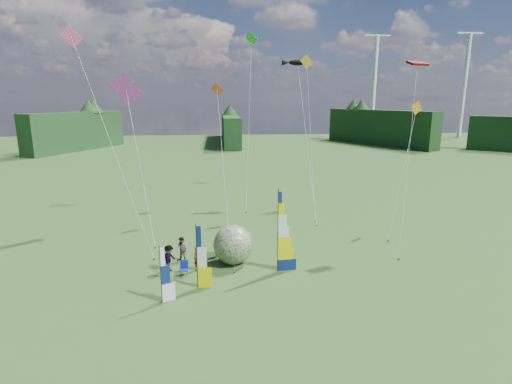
{
  "coord_description": "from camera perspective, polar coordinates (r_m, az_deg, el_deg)",
  "views": [
    {
      "loc": [
        -3.41,
        -21.17,
        11.41
      ],
      "look_at": [
        -1.0,
        4.0,
        5.5
      ],
      "focal_mm": 28.0,
      "sensor_mm": 36.0,
      "label": 1
    }
  ],
  "objects": [
    {
      "name": "kite_whale",
      "position": [
        41.83,
        7.19,
        8.93
      ],
      "size": [
        5.09,
        15.57,
        16.81
      ],
      "primitive_type": null,
      "rotation": [
        0.0,
        0.0,
        -0.14
      ],
      "color": "black",
      "rests_on": "ground"
    },
    {
      "name": "bol_inflatable",
      "position": [
        28.41,
        -3.28,
        -7.5
      ],
      "size": [
        3.62,
        3.62,
        2.8
      ],
      "primitive_type": "sphere",
      "rotation": [
        0.0,
        0.0,
        -0.37
      ],
      "color": "navy",
      "rests_on": "ground"
    },
    {
      "name": "side_banner_left",
      "position": [
        24.82,
        -8.45,
        -9.25
      ],
      "size": [
        1.11,
        0.18,
        4.02
      ],
      "primitive_type": null,
      "rotation": [
        0.0,
        0.0,
        -0.07
      ],
      "color": "#E0DC00",
      "rests_on": "ground"
    },
    {
      "name": "small_kite_red",
      "position": [
        37.36,
        -4.83,
        5.87
      ],
      "size": [
        3.14,
        8.83,
        13.4
      ],
      "primitive_type": null,
      "rotation": [
        0.0,
        0.0,
        -0.03
      ],
      "color": "#BD4424",
      "rests_on": "ground"
    },
    {
      "name": "turbine_left",
      "position": [
        137.47,
        27.6,
        13.21
      ],
      "size": [
        8.0,
        1.2,
        30.0
      ],
      "primitive_type": null,
      "color": "silver",
      "rests_on": "ground"
    },
    {
      "name": "small_kite_green",
      "position": [
        44.28,
        -1.0,
        10.97
      ],
      "size": [
        7.52,
        12.64,
        19.44
      ],
      "primitive_type": null,
      "rotation": [
        0.0,
        0.0,
        -0.33
      ],
      "color": "green",
      "rests_on": "ground"
    },
    {
      "name": "small_kite_yellow",
      "position": [
        36.78,
        20.34,
        3.66
      ],
      "size": [
        8.88,
        9.7,
        11.72
      ],
      "primitive_type": null,
      "rotation": [
        0.0,
        0.0,
        0.34
      ],
      "color": "orange",
      "rests_on": "ground"
    },
    {
      "name": "spectator_c",
      "position": [
        27.88,
        -12.35,
        -9.25
      ],
      "size": [
        1.04,
        1.24,
        1.86
      ],
      "primitive_type": "imported",
      "rotation": [
        0.0,
        0.0,
        0.97
      ],
      "color": "#66594C",
      "rests_on": "ground"
    },
    {
      "name": "spectator_b",
      "position": [
        29.29,
        -10.51,
        -8.08
      ],
      "size": [
        0.98,
        0.84,
        1.83
      ],
      "primitive_type": "imported",
      "rotation": [
        0.0,
        0.0,
        -0.55
      ],
      "color": "#66594C",
      "rests_on": "ground"
    },
    {
      "name": "side_banner_far",
      "position": [
        23.6,
        -13.44,
        -11.58
      ],
      "size": [
        0.95,
        0.49,
        3.36
      ],
      "primitive_type": null,
      "rotation": [
        0.0,
        0.0,
        0.42
      ],
      "color": "white",
      "rests_on": "ground"
    },
    {
      "name": "kite_parafoil",
      "position": [
        32.42,
        21.09,
        6.16
      ],
      "size": [
        7.94,
        10.18,
        15.91
      ],
      "primitive_type": null,
      "rotation": [
        0.0,
        0.0,
        0.17
      ],
      "color": "#A70403",
      "rests_on": "ground"
    },
    {
      "name": "small_kite_pink",
      "position": [
        31.24,
        -19.92,
        7.25
      ],
      "size": [
        10.12,
        9.38,
        17.23
      ],
      "primitive_type": null,
      "rotation": [
        0.0,
        0.0,
        0.26
      ],
      "color": "#EB539F",
      "rests_on": "ground"
    },
    {
      "name": "spectator_d",
      "position": [
        29.96,
        -5.39,
        -7.68
      ],
      "size": [
        0.97,
        0.52,
        1.57
      ],
      "primitive_type": "imported",
      "rotation": [
        0.0,
        0.0,
        2.98
      ],
      "color": "#66594C",
      "rests_on": "ground"
    },
    {
      "name": "ground",
      "position": [
        24.29,
        3.36,
        -14.89
      ],
      "size": [
        220.0,
        220.0,
        0.0
      ],
      "primitive_type": "plane",
      "color": "#4A722E",
      "rests_on": "ground"
    },
    {
      "name": "camp_chair",
      "position": [
        27.18,
        -10.29,
        -10.72
      ],
      "size": [
        0.64,
        0.64,
        1.02
      ],
      "primitive_type": null,
      "rotation": [
        0.0,
        0.0,
        -0.1
      ],
      "color": "navy",
      "rests_on": "ground"
    },
    {
      "name": "feather_banner_main",
      "position": [
        26.67,
        3.14,
        -5.77
      ],
      "size": [
        1.49,
        0.22,
        5.54
      ],
      "primitive_type": null,
      "rotation": [
        0.0,
        0.0,
        0.08
      ],
      "color": "navy",
      "rests_on": "ground"
    },
    {
      "name": "treeline_ring",
      "position": [
        22.69,
        3.5,
        -5.93
      ],
      "size": [
        210.0,
        210.0,
        8.0
      ],
      "primitive_type": null,
      "color": "black",
      "rests_on": "ground"
    },
    {
      "name": "kite_rainbow_delta",
      "position": [
        34.88,
        -16.42,
        5.95
      ],
      "size": [
        12.27,
        14.97,
        14.71
      ],
      "primitive_type": null,
      "rotation": [
        0.0,
        0.0,
        0.38
      ],
      "color": "red",
      "rests_on": "ground"
    },
    {
      "name": "small_kite_orange",
      "position": [
        40.04,
        7.86,
        8.34
      ],
      "size": [
        3.08,
        8.82,
        16.26
      ],
      "primitive_type": null,
      "rotation": [
        0.0,
        0.0,
        0.07
      ],
      "color": "yellow",
      "rests_on": "ground"
    },
    {
      "name": "spectator_a",
      "position": [
        27.75,
        -8.29,
        -9.38
      ],
      "size": [
        0.72,
        0.61,
        1.68
      ],
      "primitive_type": "imported",
      "rotation": [
        0.0,
        0.0,
        0.41
      ],
      "color": "#66594C",
      "rests_on": "ground"
    },
    {
      "name": "turbine_right",
      "position": [
        132.39,
        16.5,
        14.19
      ],
      "size": [
        8.0,
        1.2,
        30.0
      ],
      "primitive_type": null,
      "color": "silver",
      "rests_on": "ground"
    }
  ]
}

